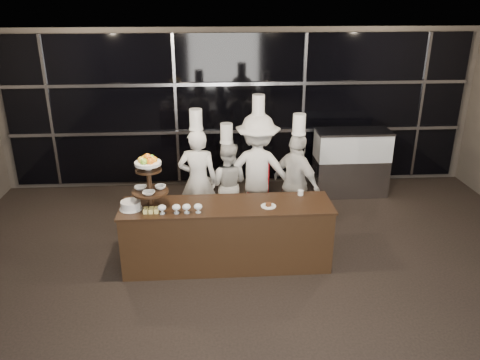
{
  "coord_description": "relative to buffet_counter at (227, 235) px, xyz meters",
  "views": [
    {
      "loc": [
        -0.6,
        -3.74,
        3.54
      ],
      "look_at": [
        -0.19,
        2.25,
        1.15
      ],
      "focal_mm": 35.0,
      "sensor_mm": 36.0,
      "label": 1
    }
  ],
  "objects": [
    {
      "name": "room",
      "position": [
        0.39,
        -1.95,
        1.03
      ],
      "size": [
        10.0,
        10.0,
        10.0
      ],
      "color": "black",
      "rests_on": "ground"
    },
    {
      "name": "window_wall",
      "position": [
        0.39,
        2.99,
        1.04
      ],
      "size": [
        8.6,
        0.1,
        2.8
      ],
      "color": "black",
      "rests_on": "ground"
    },
    {
      "name": "buffet_counter",
      "position": [
        0.0,
        0.0,
        0.0
      ],
      "size": [
        2.84,
        0.74,
        0.92
      ],
      "color": "black",
      "rests_on": "ground"
    },
    {
      "name": "display_stand",
      "position": [
        -1.0,
        -0.0,
        0.87
      ],
      "size": [
        0.48,
        0.48,
        0.74
      ],
      "color": "black",
      "rests_on": "buffet_counter"
    },
    {
      "name": "compotes",
      "position": [
        -0.6,
        -0.22,
        0.54
      ],
      "size": [
        0.57,
        0.11,
        0.12
      ],
      "color": "silver",
      "rests_on": "buffet_counter"
    },
    {
      "name": "layer_cake",
      "position": [
        -1.26,
        -0.05,
        0.51
      ],
      "size": [
        0.3,
        0.3,
        0.11
      ],
      "color": "white",
      "rests_on": "buffet_counter"
    },
    {
      "name": "pastry_squares",
      "position": [
        -0.98,
        -0.16,
        0.48
      ],
      "size": [
        0.2,
        0.13,
        0.05
      ],
      "color": "#F4E477",
      "rests_on": "buffet_counter"
    },
    {
      "name": "small_plate",
      "position": [
        0.55,
        -0.1,
        0.47
      ],
      "size": [
        0.2,
        0.2,
        0.05
      ],
      "color": "white",
      "rests_on": "buffet_counter"
    },
    {
      "name": "chef_cup",
      "position": [
        1.05,
        0.25,
        0.49
      ],
      "size": [
        0.08,
        0.08,
        0.07
      ],
      "primitive_type": "cylinder",
      "color": "white",
      "rests_on": "buffet_counter"
    },
    {
      "name": "display_case",
      "position": [
        2.41,
        2.35,
        0.22
      ],
      "size": [
        1.35,
        0.59,
        1.24
      ],
      "color": "#A5A5AA",
      "rests_on": "ground"
    },
    {
      "name": "chef_a",
      "position": [
        -0.4,
        1.07,
        0.4
      ],
      "size": [
        0.66,
        0.48,
        1.98
      ],
      "color": "white",
      "rests_on": "ground"
    },
    {
      "name": "chef_b",
      "position": [
        0.06,
        1.26,
        0.26
      ],
      "size": [
        0.78,
        0.66,
        1.7
      ],
      "color": "silver",
      "rests_on": "ground"
    },
    {
      "name": "chef_c",
      "position": [
        0.54,
        1.23,
        0.47
      ],
      "size": [
        1.29,
        0.88,
        2.15
      ],
      "color": "white",
      "rests_on": "ground"
    },
    {
      "name": "chef_d",
      "position": [
        1.11,
        0.92,
        0.36
      ],
      "size": [
        0.86,
        1.01,
        1.92
      ],
      "color": "silver",
      "rests_on": "ground"
    }
  ]
}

